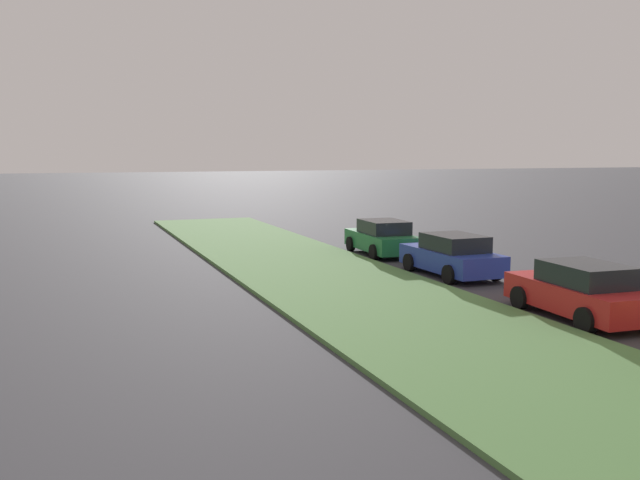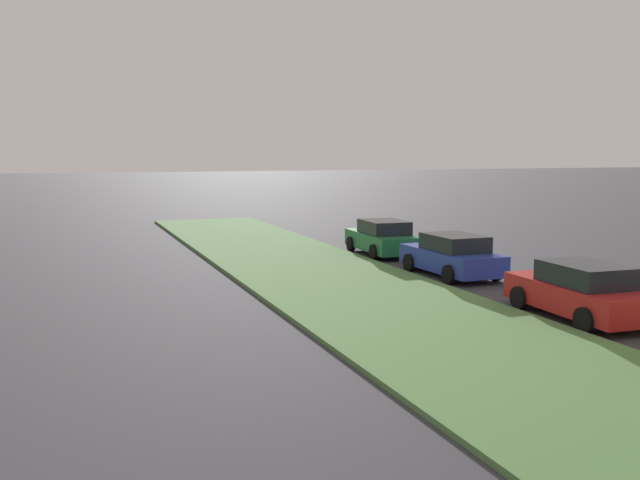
% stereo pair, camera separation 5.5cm
% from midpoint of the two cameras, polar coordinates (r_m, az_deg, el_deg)
% --- Properties ---
extents(grass_median, '(60.00, 6.00, 0.12)m').
position_cam_midpoint_polar(grass_median, '(16.16, 11.73, -8.12)').
color(grass_median, '#517F42').
rests_on(grass_median, ground).
extents(parked_car_red, '(4.38, 2.18, 1.47)m').
position_cam_midpoint_polar(parked_car_red, '(19.22, 20.77, -3.98)').
color(parked_car_red, red).
rests_on(parked_car_red, ground).
extents(parked_car_blue, '(4.32, 2.05, 1.47)m').
position_cam_midpoint_polar(parked_car_blue, '(24.56, 10.86, -1.27)').
color(parked_car_blue, '#23389E').
rests_on(parked_car_blue, ground).
extents(parked_car_green, '(4.39, 2.19, 1.47)m').
position_cam_midpoint_polar(parked_car_green, '(29.24, 5.22, 0.18)').
color(parked_car_green, '#1E6B38').
rests_on(parked_car_green, ground).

